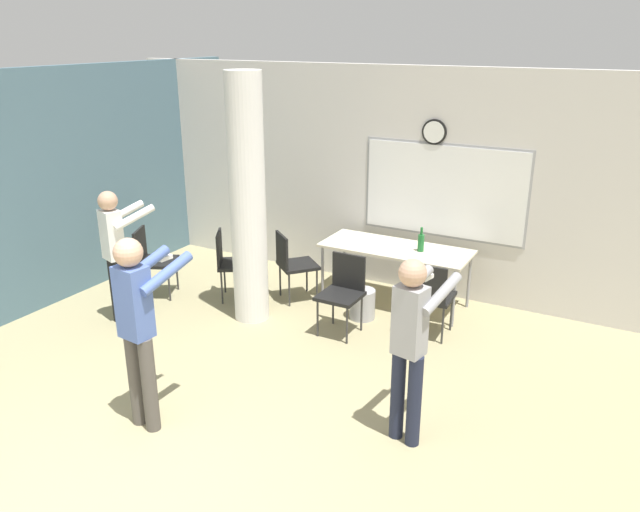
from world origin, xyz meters
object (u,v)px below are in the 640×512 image
chair_by_left_wall (151,257)px  person_playing_side (411,337)px  chair_table_left (292,261)px  person_watching_back (115,247)px  folding_table (396,251)px  person_playing_front (138,319)px  chair_near_pillar (231,260)px  chair_table_front (343,289)px  bottle_on_table (421,242)px  chair_table_right (431,294)px

chair_by_left_wall → person_playing_side: person_playing_side is taller
chair_table_left → person_watching_back: (-1.39, -1.49, 0.40)m
folding_table → person_playing_front: 3.50m
chair_near_pillar → person_playing_front: 2.75m
person_watching_back → person_playing_side: bearing=-7.7°
chair_table_left → chair_near_pillar: bearing=-155.2°
chair_table_front → chair_table_left: (-0.94, 0.48, 0.00)m
bottle_on_table → chair_table_front: size_ratio=0.34×
person_playing_side → person_playing_front: 2.18m
chair_table_right → chair_by_left_wall: same height
chair_table_left → person_playing_front: size_ratio=0.52×
chair_near_pillar → chair_by_left_wall: size_ratio=1.00×
chair_near_pillar → chair_table_front: bearing=-5.5°
chair_table_left → person_watching_back: person_watching_back is taller
chair_near_pillar → chair_table_right: (2.53, 0.17, 0.00)m
chair_near_pillar → chair_by_left_wall: (-0.93, -0.39, 0.00)m
person_watching_back → person_playing_side: person_playing_side is taller
chair_by_left_wall → person_playing_front: bearing=-48.3°
folding_table → chair_table_left: size_ratio=2.06×
chair_table_right → person_watching_back: bearing=-157.4°
chair_table_front → person_watching_back: bearing=-156.5°
folding_table → chair_table_left: 1.27m
person_playing_front → chair_table_left: bearing=95.5°
folding_table → chair_table_front: (-0.21, -1.00, -0.17)m
bottle_on_table → chair_table_left: bottle_on_table is taller
chair_by_left_wall → person_playing_side: bearing=-18.0°
folding_table → chair_table_right: (0.69, -0.67, -0.17)m
chair_table_right → chair_by_left_wall: 3.50m
chair_table_right → chair_table_left: size_ratio=1.00×
chair_table_right → bottle_on_table: bearing=119.1°
person_watching_back → chair_by_left_wall: bearing=107.1°
chair_table_right → chair_table_front: bearing=-159.6°
folding_table → person_playing_side: size_ratio=1.14×
person_playing_side → chair_by_left_wall: bearing=162.0°
chair_table_right → person_playing_side: (0.45, -1.84, 0.42)m
bottle_on_table → chair_table_left: 1.58m
bottle_on_table → person_playing_front: bearing=-109.1°
folding_table → bottle_on_table: bottle_on_table is taller
chair_near_pillar → person_playing_front: person_playing_front is taller
folding_table → person_playing_side: bearing=-65.7°
chair_by_left_wall → person_watching_back: bearing=-72.9°
chair_table_front → person_watching_back: (-2.33, -1.01, 0.40)m
chair_table_right → chair_table_front: size_ratio=1.00×
person_watching_back → person_playing_front: person_playing_front is taller
folding_table → bottle_on_table: bearing=1.9°
bottle_on_table → person_watching_back: (-2.84, -2.02, 0.08)m
chair_table_right → person_playing_front: 3.15m
chair_table_front → folding_table: bearing=78.4°
chair_table_right → person_playing_front: size_ratio=0.52×
bottle_on_table → chair_by_left_wall: bearing=-158.0°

